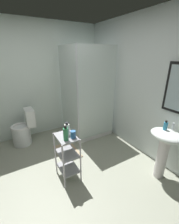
% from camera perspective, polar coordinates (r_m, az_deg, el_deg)
% --- Properties ---
extents(ground_plane, '(4.20, 4.20, 0.02)m').
position_cam_1_polar(ground_plane, '(2.50, -13.47, -26.78)').
color(ground_plane, gray).
extents(wall_back, '(4.20, 0.14, 2.50)m').
position_cam_1_polar(wall_back, '(2.82, 22.66, 7.96)').
color(wall_back, silver).
rests_on(wall_back, ground_plane).
extents(wall_left, '(0.10, 4.20, 2.50)m').
position_cam_1_polar(wall_left, '(3.57, -24.59, 10.14)').
color(wall_left, silver).
rests_on(wall_left, ground_plane).
extents(shower_stall, '(0.92, 0.92, 2.00)m').
position_cam_1_polar(shower_stall, '(3.52, -1.66, -1.45)').
color(shower_stall, white).
rests_on(shower_stall, ground_plane).
extents(pedestal_sink, '(0.46, 0.37, 0.81)m').
position_cam_1_polar(pedestal_sink, '(2.49, 26.77, -11.24)').
color(pedestal_sink, white).
rests_on(pedestal_sink, ground_plane).
extents(sink_faucet, '(0.03, 0.03, 0.10)m').
position_cam_1_polar(sink_faucet, '(2.46, 29.40, -4.71)').
color(sink_faucet, silver).
rests_on(sink_faucet, pedestal_sink).
extents(toilet, '(0.37, 0.49, 0.76)m').
position_cam_1_polar(toilet, '(3.48, -23.90, -6.38)').
color(toilet, white).
rests_on(toilet, ground_plane).
extents(storage_cart, '(0.38, 0.28, 0.74)m').
position_cam_1_polar(storage_cart, '(2.33, -8.53, -15.61)').
color(storage_cart, silver).
rests_on(storage_cart, ground_plane).
extents(hand_soap_bottle, '(0.06, 0.06, 0.14)m').
position_cam_1_polar(hand_soap_bottle, '(2.39, 27.09, -4.73)').
color(hand_soap_bottle, '#389ED1').
rests_on(hand_soap_bottle, pedestal_sink).
extents(lotion_bottle_white, '(0.07, 0.07, 0.19)m').
position_cam_1_polar(lotion_bottle_white, '(2.16, -8.59, -6.53)').
color(lotion_bottle_white, white).
rests_on(lotion_bottle_white, storage_cart).
extents(body_wash_bottle_green, '(0.07, 0.07, 0.21)m').
position_cam_1_polar(body_wash_bottle_green, '(2.02, -9.10, -8.27)').
color(body_wash_bottle_green, '#38985D').
rests_on(body_wash_bottle_green, storage_cart).
extents(rinse_cup, '(0.08, 0.08, 0.10)m').
position_cam_1_polar(rinse_cup, '(2.09, -6.30, -8.52)').
color(rinse_cup, '#3870B2').
rests_on(rinse_cup, storage_cart).
extents(bath_mat, '(0.60, 0.40, 0.02)m').
position_cam_1_polar(bath_mat, '(3.11, -8.56, -14.68)').
color(bath_mat, tan).
rests_on(bath_mat, ground_plane).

